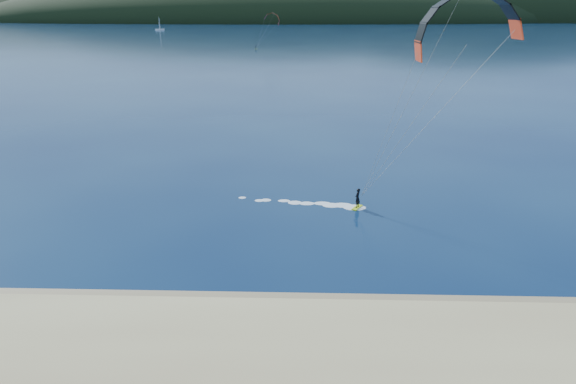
{
  "coord_description": "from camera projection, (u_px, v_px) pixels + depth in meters",
  "views": [
    {
      "loc": [
        2.38,
        -20.28,
        16.14
      ],
      "look_at": [
        1.47,
        10.0,
        5.0
      ],
      "focal_mm": 31.03,
      "sensor_mm": 36.0,
      "label": 1
    }
  ],
  "objects": [
    {
      "name": "headland",
      "position": [
        303.0,
        21.0,
        723.86
      ],
      "size": [
        1200.0,
        310.0,
        140.0
      ],
      "color": "black",
      "rests_on": "ground"
    },
    {
      "name": "sailboat",
      "position": [
        160.0,
        29.0,
        409.7
      ],
      "size": [
        7.77,
        4.87,
        10.85
      ],
      "color": "white",
      "rests_on": "ground"
    },
    {
      "name": "wet_sand",
      "position": [
        260.0,
        304.0,
        28.87
      ],
      "size": [
        220.0,
        2.5,
        0.1
      ],
      "color": "#968357",
      "rests_on": "ground"
    },
    {
      "name": "ground",
      "position": [
        252.0,
        356.0,
        24.66
      ],
      "size": [
        1800.0,
        1800.0,
        0.0
      ],
      "primitive_type": "plane",
      "color": "#08183C",
      "rests_on": "ground"
    },
    {
      "name": "kitesurfer_far",
      "position": [
        271.0,
        22.0,
        208.98
      ],
      "size": [
        11.44,
        4.5,
        14.42
      ],
      "color": "#C0DD1A",
      "rests_on": "ground"
    },
    {
      "name": "kitesurfer_near",
      "position": [
        459.0,
        53.0,
        34.36
      ],
      "size": [
        20.8,
        7.34,
        16.5
      ],
      "color": "#C0DD1A",
      "rests_on": "ground"
    }
  ]
}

